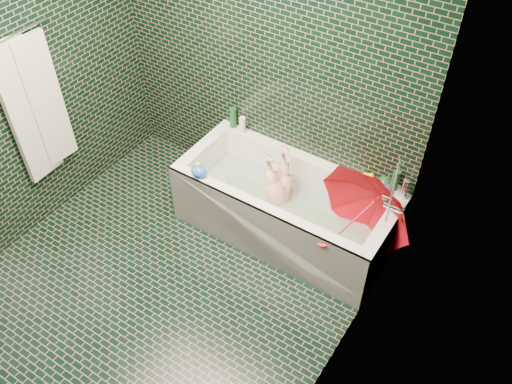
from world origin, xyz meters
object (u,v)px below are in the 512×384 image
Objects in this scene: child at (280,199)px; bath_toy at (199,171)px; bathtub at (284,214)px; umbrella at (354,220)px; rubber_duck at (367,177)px.

bath_toy is (-0.53, -0.34, 0.30)m from child.
bathtub is 0.70m from umbrella.
umbrella is (0.60, -0.08, 0.35)m from bathtub.
umbrella is 5.43× the size of rubber_duck.
bathtub is at bearing 15.68° from bath_toy.
rubber_duck is at bearing 18.72° from bath_toy.
bath_toy reaches higher than bathtub.
bath_toy is at bearing -152.79° from bathtub.
bath_toy reaches higher than child.
child is 6.48× the size of rubber_duck.
bathtub is 0.77m from bath_toy.
umbrella reaches higher than bath_toy.
bath_toy is (-1.19, -0.22, 0.05)m from umbrella.
bathtub is 11.58× the size of bath_toy.
bathtub is 0.12m from child.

